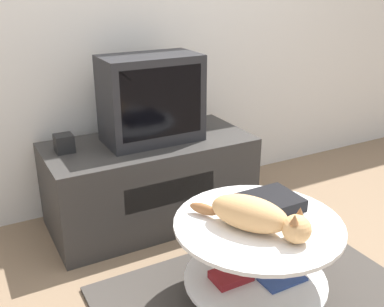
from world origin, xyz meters
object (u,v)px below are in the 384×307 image
at_px(tv, 151,99).
at_px(cat, 256,216).
at_px(dvd_box, 270,203).
at_px(speaker, 64,143).

distance_m(tv, cat, 1.04).
bearing_deg(tv, cat, -89.51).
relative_size(tv, cat, 1.15).
bearing_deg(dvd_box, tv, 101.35).
xyz_separation_m(tv, cat, (0.01, -1.01, -0.25)).
bearing_deg(cat, dvd_box, 95.67).
xyz_separation_m(tv, speaker, (-0.50, 0.06, -0.20)).
relative_size(speaker, dvd_box, 0.38).
bearing_deg(speaker, tv, -6.47).
relative_size(tv, speaker, 5.65).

